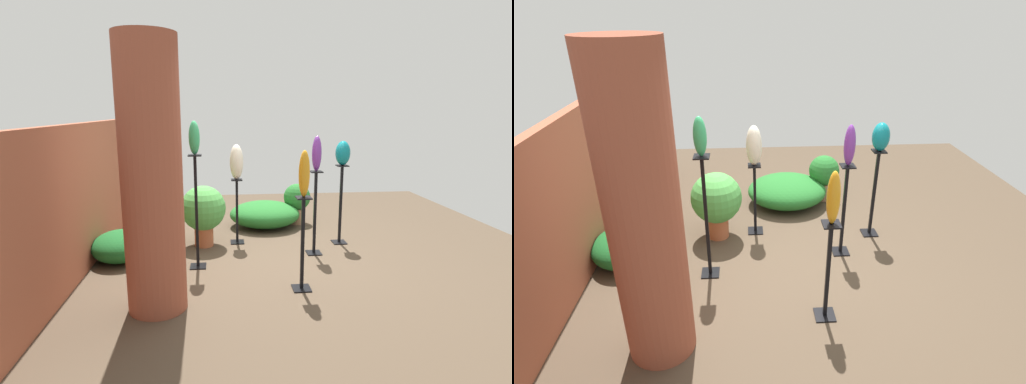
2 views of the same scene
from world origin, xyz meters
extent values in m
plane|color=#4C3D2D|center=(0.00, 0.00, 0.00)|extent=(8.00, 8.00, 0.00)
cube|color=#9E5138|center=(0.00, 2.30, 0.90)|extent=(5.60, 0.12, 1.79)
cylinder|color=brown|center=(-1.35, 1.25, 1.31)|extent=(0.58, 0.58, 2.62)
cube|color=black|center=(0.01, -0.67, 0.01)|extent=(0.20, 0.20, 0.01)
cube|color=black|center=(0.01, -0.67, 0.58)|extent=(0.04, 0.04, 1.15)
cube|color=black|center=(0.01, -0.67, 1.14)|extent=(0.16, 0.16, 0.02)
cube|color=black|center=(-1.08, -0.27, 0.01)|extent=(0.20, 0.20, 0.01)
cube|color=black|center=(-1.08, -0.27, 0.52)|extent=(0.04, 0.04, 1.05)
cube|color=black|center=(-1.08, -0.27, 1.04)|extent=(0.16, 0.16, 0.02)
cube|color=black|center=(-0.33, 0.90, 0.01)|extent=(0.20, 0.20, 0.01)
cube|color=black|center=(-0.33, 0.90, 0.71)|extent=(0.04, 0.04, 1.43)
cube|color=black|center=(-0.33, 0.90, 1.42)|extent=(0.16, 0.16, 0.02)
cube|color=black|center=(0.42, -1.16, 0.01)|extent=(0.20, 0.20, 0.01)
cube|color=black|center=(0.42, -1.16, 0.58)|extent=(0.04, 0.04, 1.17)
cube|color=black|center=(0.42, -1.16, 1.16)|extent=(0.16, 0.16, 0.02)
cube|color=black|center=(0.57, 0.36, 0.01)|extent=(0.20, 0.20, 0.01)
cube|color=black|center=(0.57, 0.36, 0.48)|extent=(0.04, 0.04, 0.96)
cube|color=black|center=(0.57, 0.36, 0.95)|extent=(0.16, 0.16, 0.01)
ellipsoid|color=#6B2D8C|center=(0.01, -0.67, 1.39)|extent=(0.13, 0.13, 0.47)
ellipsoid|color=orange|center=(-1.08, -0.27, 1.30)|extent=(0.13, 0.12, 0.50)
ellipsoid|color=#2D9356|center=(-0.33, 0.90, 1.63)|extent=(0.13, 0.13, 0.40)
ellipsoid|color=#0F727A|center=(0.42, -1.16, 1.34)|extent=(0.22, 0.21, 0.35)
ellipsoid|color=beige|center=(0.57, 0.36, 1.22)|extent=(0.21, 0.19, 0.51)
cylinder|color=#B25B38|center=(0.48, 0.85, 0.14)|extent=(0.27, 0.27, 0.29)
sphere|color=#479942|center=(0.48, 0.85, 0.56)|extent=(0.65, 0.65, 0.65)
cylinder|color=#936B4C|center=(1.53, -0.73, 0.13)|extent=(0.30, 0.30, 0.26)
sphere|color=#236B28|center=(1.53, -0.73, 0.46)|extent=(0.47, 0.47, 0.47)
ellipsoid|color=#236B28|center=(1.36, -0.15, 0.22)|extent=(1.03, 1.18, 0.43)
ellipsoid|color=#195923|center=(0.00, 1.92, 0.20)|extent=(0.81, 0.74, 0.40)
camera|label=1|loc=(-5.13, 0.62, 1.96)|focal=28.00mm
camera|label=2|loc=(-4.07, 0.46, 2.80)|focal=28.00mm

